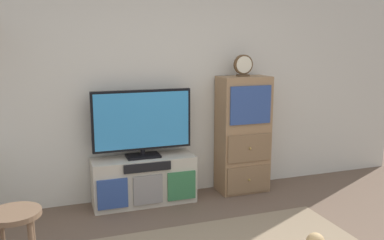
{
  "coord_description": "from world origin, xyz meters",
  "views": [
    {
      "loc": [
        -1.19,
        -1.93,
        1.73
      ],
      "look_at": [
        0.18,
        2.0,
        0.93
      ],
      "focal_mm": 37.8,
      "sensor_mm": 36.0,
      "label": 1
    }
  ],
  "objects_px": {
    "bar_stool_near": "(16,235)",
    "desk_clock": "(243,66)",
    "television": "(142,122)",
    "media_console": "(144,180)",
    "side_cabinet": "(243,135)"
  },
  "relations": [
    {
      "from": "television",
      "to": "bar_stool_near",
      "type": "bearing_deg",
      "value": -128.39
    },
    {
      "from": "media_console",
      "to": "television",
      "type": "relative_size",
      "value": 1.04
    },
    {
      "from": "media_console",
      "to": "bar_stool_near",
      "type": "bearing_deg",
      "value": -128.85
    },
    {
      "from": "bar_stool_near",
      "to": "television",
      "type": "bearing_deg",
      "value": 51.61
    },
    {
      "from": "media_console",
      "to": "desk_clock",
      "type": "bearing_deg",
      "value": -0.24
    },
    {
      "from": "television",
      "to": "desk_clock",
      "type": "bearing_deg",
      "value": -1.42
    },
    {
      "from": "television",
      "to": "media_console",
      "type": "bearing_deg",
      "value": -90.0
    },
    {
      "from": "desk_clock",
      "to": "bar_stool_near",
      "type": "distance_m",
      "value": 2.91
    },
    {
      "from": "television",
      "to": "bar_stool_near",
      "type": "xyz_separation_m",
      "value": [
        -1.17,
        -1.47,
        -0.4
      ]
    },
    {
      "from": "television",
      "to": "desk_clock",
      "type": "xyz_separation_m",
      "value": [
        1.16,
        -0.03,
        0.57
      ]
    },
    {
      "from": "side_cabinet",
      "to": "desk_clock",
      "type": "relative_size",
      "value": 5.55
    },
    {
      "from": "media_console",
      "to": "side_cabinet",
      "type": "distance_m",
      "value": 1.26
    },
    {
      "from": "media_console",
      "to": "desk_clock",
      "type": "distance_m",
      "value": 1.68
    },
    {
      "from": "bar_stool_near",
      "to": "desk_clock",
      "type": "bearing_deg",
      "value": 31.83
    },
    {
      "from": "media_console",
      "to": "side_cabinet",
      "type": "xyz_separation_m",
      "value": [
        1.18,
        0.01,
        0.42
      ]
    }
  ]
}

